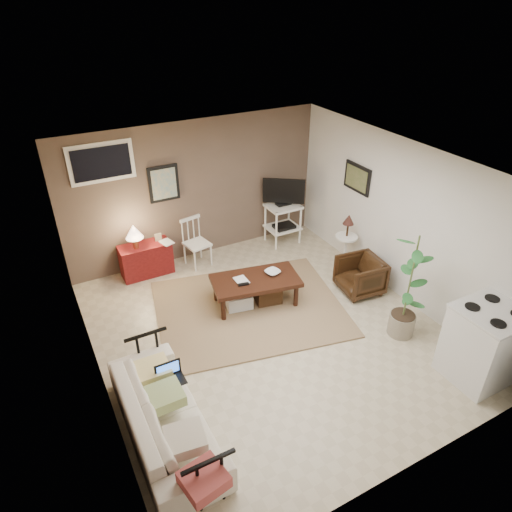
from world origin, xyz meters
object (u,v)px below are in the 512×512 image
potted_plant (410,284)px  sofa (164,409)px  side_table (347,235)px  tv_stand (283,210)px  spindle_chair (197,244)px  stove (484,344)px  coffee_table (255,289)px  armchair (360,274)px  red_console (145,257)px

potted_plant → sofa: bearing=-179.1°
sofa → side_table: 4.23m
potted_plant → tv_stand: bearing=91.8°
sofa → tv_stand: tv_stand is taller
spindle_chair → stove: (2.07, -4.08, 0.10)m
coffee_table → armchair: size_ratio=2.18×
potted_plant → coffee_table: bearing=133.5°
tv_stand → stove: bearing=-84.9°
potted_plant → stove: potted_plant is taller
sofa → potted_plant: 3.45m
red_console → tv_stand: 2.61m
armchair → potted_plant: (-0.14, -1.08, 0.52)m
stove → potted_plant: bearing=104.7°
sofa → stove: (3.69, -0.98, 0.12)m
spindle_chair → side_table: size_ratio=0.86×
stove → sofa: bearing=165.2°
side_table → tv_stand: bearing=110.8°
side_table → potted_plant: 1.84m
spindle_chair → tv_stand: tv_stand is taller
tv_stand → sofa: bearing=-137.1°
armchair → spindle_chair: bearing=-128.8°
red_console → spindle_chair: 0.88m
red_console → stove: 5.13m
sofa → spindle_chair: 3.50m
red_console → stove: size_ratio=0.96×
coffee_table → tv_stand: bearing=47.0°
sofa → tv_stand: bearing=-47.1°
armchair → stove: size_ratio=0.63×
sofa → spindle_chair: size_ratio=2.29×
spindle_chair → sofa: bearing=-117.4°
sofa → potted_plant: size_ratio=1.23×
red_console → side_table: bearing=-24.2°
side_table → stove: stove is taller
red_console → side_table: side_table is taller
spindle_chair → side_table: 2.54m
sofa → side_table: side_table is taller
spindle_chair → potted_plant: size_ratio=0.54×
sofa → spindle_chair: spindle_chair is taller
coffee_table → spindle_chair: spindle_chair is taller
sofa → potted_plant: potted_plant is taller
coffee_table → red_console: size_ratio=1.44×
sofa → side_table: size_ratio=1.96×
red_console → coffee_table: bearing=-53.0°
sofa → side_table: (3.80, 1.84, 0.23)m
sofa → tv_stand: size_ratio=1.55×
coffee_table → potted_plant: size_ratio=0.88×
armchair → potted_plant: 1.21m
coffee_table → side_table: side_table is taller
red_console → potted_plant: bearing=-49.7°
side_table → potted_plant: (-0.38, -1.78, 0.23)m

